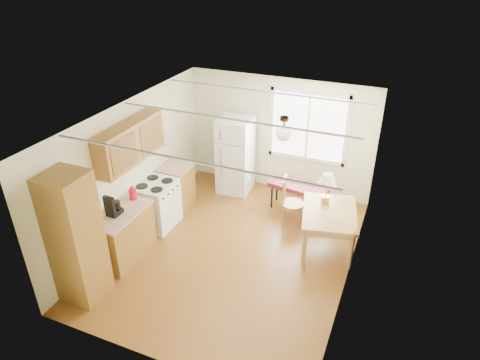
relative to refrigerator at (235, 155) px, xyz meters
The scene contains 11 objects.
room_shell 2.24m from the refrigerator, 67.82° to the right, with size 4.60×5.60×2.62m.
kitchen_run 2.81m from the refrigerator, 108.37° to the right, with size 0.65×3.40×2.20m.
window_unit 1.66m from the refrigerator, 17.10° to the left, with size 1.64×0.05×1.51m.
pendant_light 2.64m from the refrigerator, 46.89° to the right, with size 0.26×0.26×0.40m.
refrigerator is the anchor object (origin of this frame).
bench 1.55m from the refrigerator, ahead, with size 1.23×0.60×0.55m.
dining_table 2.67m from the refrigerator, 29.07° to the right, with size 1.16×1.39×0.76m.
chair 1.69m from the refrigerator, 29.57° to the right, with size 0.45×0.44×0.98m.
table_lamp 2.44m from the refrigerator, 25.17° to the right, with size 0.33×0.33×0.57m.
coffee_maker 3.11m from the refrigerator, 106.66° to the right, with size 0.20×0.26×0.38m.
kettle 2.60m from the refrigerator, 110.22° to the right, with size 0.13×0.13×0.25m.
Camera 1 is at (2.46, -5.57, 4.79)m, focal length 32.00 mm.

